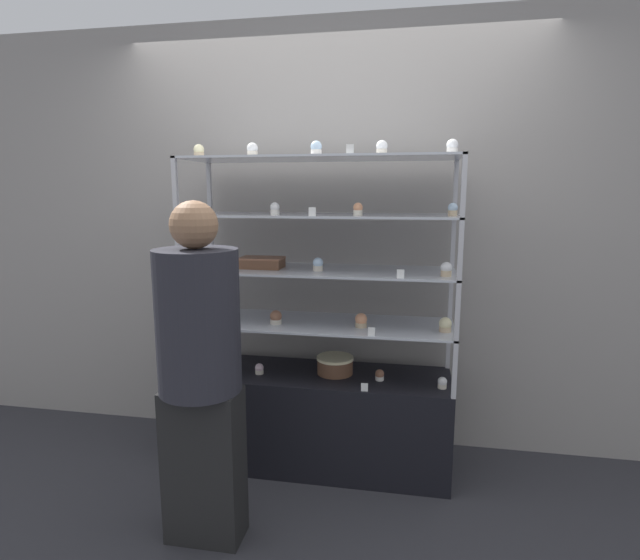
# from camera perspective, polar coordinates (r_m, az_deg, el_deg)

# --- Properties ---
(ground_plane) EXTENTS (20.00, 20.00, 0.00)m
(ground_plane) POSITION_cam_1_polar(r_m,az_deg,el_deg) (3.16, 0.00, -20.09)
(ground_plane) COLOR #2D2D33
(back_wall) EXTENTS (8.00, 0.05, 2.60)m
(back_wall) POSITION_cam_1_polar(r_m,az_deg,el_deg) (3.12, 1.28, 4.79)
(back_wall) COLOR gray
(back_wall) RESTS_ON ground_plane
(display_base) EXTENTS (1.48, 0.48, 0.56)m
(display_base) POSITION_cam_1_polar(r_m,az_deg,el_deg) (3.03, 0.00, -15.54)
(display_base) COLOR black
(display_base) RESTS_ON ground_plane
(display_riser_lower) EXTENTS (1.48, 0.48, 0.30)m
(display_riser_lower) POSITION_cam_1_polar(r_m,az_deg,el_deg) (2.83, 0.00, -5.18)
(display_riser_lower) COLOR #B7B7BC
(display_riser_lower) RESTS_ON display_base
(display_riser_middle) EXTENTS (1.48, 0.48, 0.30)m
(display_riser_middle) POSITION_cam_1_polar(r_m,az_deg,el_deg) (2.77, 0.00, 0.89)
(display_riser_middle) COLOR #B7B7BC
(display_riser_middle) RESTS_ON display_riser_lower
(display_riser_upper) EXTENTS (1.48, 0.48, 0.30)m
(display_riser_upper) POSITION_cam_1_polar(r_m,az_deg,el_deg) (2.74, 0.00, 7.17)
(display_riser_upper) COLOR #B7B7BC
(display_riser_upper) RESTS_ON display_riser_middle
(display_riser_top) EXTENTS (1.48, 0.48, 0.30)m
(display_riser_top) POSITION_cam_1_polar(r_m,az_deg,el_deg) (2.74, 0.00, 13.52)
(display_riser_top) COLOR #B7B7BC
(display_riser_top) RESTS_ON display_riser_upper
(layer_cake_centerpiece) EXTENTS (0.21, 0.21, 0.10)m
(layer_cake_centerpiece) POSITION_cam_1_polar(r_m,az_deg,el_deg) (2.90, 1.73, -9.67)
(layer_cake_centerpiece) COLOR brown
(layer_cake_centerpiece) RESTS_ON display_base
(sheet_cake_frosted) EXTENTS (0.24, 0.16, 0.06)m
(sheet_cake_frosted) POSITION_cam_1_polar(r_m,az_deg,el_deg) (2.83, -6.67, 2.00)
(sheet_cake_frosted) COLOR brown
(sheet_cake_frosted) RESTS_ON display_riser_middle
(cupcake_0) EXTENTS (0.05, 0.05, 0.06)m
(cupcake_0) POSITION_cam_1_polar(r_m,az_deg,el_deg) (3.06, -13.32, -9.30)
(cupcake_0) COLOR beige
(cupcake_0) RESTS_ON display_base
(cupcake_1) EXTENTS (0.05, 0.05, 0.06)m
(cupcake_1) POSITION_cam_1_polar(r_m,az_deg,el_deg) (2.92, -6.94, -10.05)
(cupcake_1) COLOR beige
(cupcake_1) RESTS_ON display_base
(cupcake_2) EXTENTS (0.05, 0.05, 0.06)m
(cupcake_2) POSITION_cam_1_polar(r_m,az_deg,el_deg) (2.83, 6.83, -10.74)
(cupcake_2) COLOR white
(cupcake_2) RESTS_ON display_base
(cupcake_3) EXTENTS (0.05, 0.05, 0.06)m
(cupcake_3) POSITION_cam_1_polar(r_m,az_deg,el_deg) (2.78, 13.79, -11.34)
(cupcake_3) COLOR beige
(cupcake_3) RESTS_ON display_base
(price_tag_0) EXTENTS (0.04, 0.00, 0.04)m
(price_tag_0) POSITION_cam_1_polar(r_m,az_deg,el_deg) (2.68, 5.10, -12.12)
(price_tag_0) COLOR white
(price_tag_0) RESTS_ON display_base
(cupcake_4) EXTENTS (0.07, 0.07, 0.08)m
(cupcake_4) POSITION_cam_1_polar(r_m,az_deg,el_deg) (2.97, -13.24, -3.66)
(cupcake_4) COLOR beige
(cupcake_4) RESTS_ON display_riser_lower
(cupcake_5) EXTENTS (0.07, 0.07, 0.08)m
(cupcake_5) POSITION_cam_1_polar(r_m,az_deg,el_deg) (2.80, -5.07, -4.29)
(cupcake_5) COLOR beige
(cupcake_5) RESTS_ON display_riser_lower
(cupcake_6) EXTENTS (0.07, 0.07, 0.08)m
(cupcake_6) POSITION_cam_1_polar(r_m,az_deg,el_deg) (2.73, 4.71, -4.65)
(cupcake_6) COLOR #CCB28C
(cupcake_6) RESTS_ON display_riser_lower
(cupcake_7) EXTENTS (0.07, 0.07, 0.08)m
(cupcake_7) POSITION_cam_1_polar(r_m,az_deg,el_deg) (2.71, 14.13, -5.00)
(cupcake_7) COLOR #CCB28C
(cupcake_7) RESTS_ON display_riser_lower
(price_tag_1) EXTENTS (0.04, 0.00, 0.04)m
(price_tag_1) POSITION_cam_1_polar(r_m,az_deg,el_deg) (2.57, 5.90, -5.88)
(price_tag_1) COLOR white
(price_tag_1) RESTS_ON display_riser_lower
(cupcake_8) EXTENTS (0.06, 0.06, 0.07)m
(cupcake_8) POSITION_cam_1_polar(r_m,az_deg,el_deg) (2.90, -13.57, 2.07)
(cupcake_8) COLOR white
(cupcake_8) RESTS_ON display_riser_middle
(cupcake_9) EXTENTS (0.06, 0.06, 0.07)m
(cupcake_9) POSITION_cam_1_polar(r_m,az_deg,el_deg) (2.70, -0.21, 1.79)
(cupcake_9) COLOR beige
(cupcake_9) RESTS_ON display_riser_middle
(cupcake_10) EXTENTS (0.06, 0.06, 0.07)m
(cupcake_10) POSITION_cam_1_polar(r_m,az_deg,el_deg) (2.61, 14.23, 1.18)
(cupcake_10) COLOR #CCB28C
(cupcake_10) RESTS_ON display_riser_middle
(price_tag_2) EXTENTS (0.04, 0.00, 0.04)m
(price_tag_2) POSITION_cam_1_polar(r_m,az_deg,el_deg) (2.50, 9.19, 0.69)
(price_tag_2) COLOR white
(price_tag_2) RESTS_ON display_riser_middle
(cupcake_11) EXTENTS (0.05, 0.05, 0.07)m
(cupcake_11) POSITION_cam_1_polar(r_m,az_deg,el_deg) (2.89, -13.47, 8.02)
(cupcake_11) COLOR beige
(cupcake_11) RESTS_ON display_riser_upper
(cupcake_12) EXTENTS (0.05, 0.05, 0.07)m
(cupcake_12) POSITION_cam_1_polar(r_m,az_deg,el_deg) (2.67, -5.18, 8.11)
(cupcake_12) COLOR white
(cupcake_12) RESTS_ON display_riser_upper
(cupcake_13) EXTENTS (0.05, 0.05, 0.07)m
(cupcake_13) POSITION_cam_1_polar(r_m,az_deg,el_deg) (2.59, 4.36, 8.07)
(cupcake_13) COLOR beige
(cupcake_13) RESTS_ON display_riser_upper
(cupcake_14) EXTENTS (0.05, 0.05, 0.07)m
(cupcake_14) POSITION_cam_1_polar(r_m,az_deg,el_deg) (2.63, 14.94, 7.79)
(cupcake_14) COLOR #CCB28C
(cupcake_14) RESTS_ON display_riser_upper
(price_tag_3) EXTENTS (0.04, 0.00, 0.04)m
(price_tag_3) POSITION_cam_1_polar(r_m,az_deg,el_deg) (2.52, -0.98, 7.82)
(price_tag_3) COLOR white
(price_tag_3) RESTS_ON display_riser_upper
(cupcake_15) EXTENTS (0.06, 0.06, 0.07)m
(cupcake_15) POSITION_cam_1_polar(r_m,az_deg,el_deg) (2.90, -13.68, 14.09)
(cupcake_15) COLOR #CCB28C
(cupcake_15) RESTS_ON display_riser_top
(cupcake_16) EXTENTS (0.06, 0.06, 0.07)m
(cupcake_16) POSITION_cam_1_polar(r_m,az_deg,el_deg) (2.76, -7.73, 14.51)
(cupcake_16) COLOR beige
(cupcake_16) RESTS_ON display_riser_top
(cupcake_17) EXTENTS (0.06, 0.06, 0.07)m
(cupcake_17) POSITION_cam_1_polar(r_m,az_deg,el_deg) (2.64, -0.50, 14.81)
(cupcake_17) COLOR white
(cupcake_17) RESTS_ON display_riser_top
(cupcake_18) EXTENTS (0.06, 0.06, 0.07)m
(cupcake_18) POSITION_cam_1_polar(r_m,az_deg,el_deg) (2.63, 7.08, 14.75)
(cupcake_18) COLOR beige
(cupcake_18) RESTS_ON display_riser_top
(cupcake_19) EXTENTS (0.06, 0.06, 0.07)m
(cupcake_19) POSITION_cam_1_polar(r_m,az_deg,el_deg) (2.63, 14.88, 14.49)
(cupcake_19) COLOR white
(cupcake_19) RESTS_ON display_riser_top
(price_tag_4) EXTENTS (0.04, 0.00, 0.04)m
(price_tag_4) POSITION_cam_1_polar(r_m,az_deg,el_deg) (2.50, 3.44, 14.74)
(price_tag_4) COLOR white
(price_tag_4) RESTS_ON display_riser_top
(customer_figure) EXTENTS (0.36, 0.36, 1.55)m
(customer_figure) POSITION_cam_1_polar(r_m,az_deg,el_deg) (2.28, -13.55, -9.58)
(customer_figure) COLOR black
(customer_figure) RESTS_ON ground_plane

